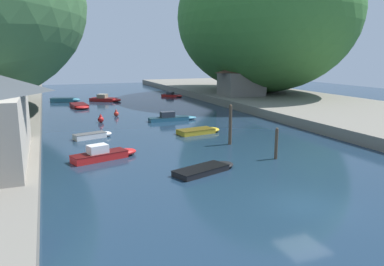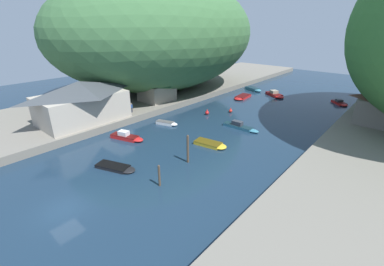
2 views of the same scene
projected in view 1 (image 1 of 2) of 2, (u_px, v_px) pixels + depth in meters
water_surface at (154, 119)px, 47.70m from camera, size 130.00×130.00×0.00m
right_bank at (311, 106)px, 56.30m from camera, size 22.00×120.00×1.15m
hillside_right at (261, 16)px, 69.16m from camera, size 29.42×41.19×27.96m
right_bank_cottage at (241, 80)px, 64.21m from camera, size 7.34×5.79×5.33m
boat_cabin_cruiser at (94, 135)px, 36.94m from camera, size 4.04×2.25×0.53m
boat_white_cruiser at (173, 95)px, 73.58m from camera, size 4.13×4.20×0.94m
boat_moored_right at (106, 99)px, 66.25m from camera, size 5.77×4.74×1.27m
boat_navy_launch at (207, 169)px, 26.29m from camera, size 5.27×3.21×0.40m
boat_red_skiff at (80, 106)px, 58.23m from camera, size 2.71×5.86×0.54m
boat_far_right_bank at (200, 131)px, 39.21m from camera, size 4.93×2.52×0.50m
boat_open_rowboat at (67, 100)px, 65.44m from camera, size 5.23×3.22×0.70m
boat_near_quay at (173, 118)px, 46.66m from camera, size 6.24×1.44×1.18m
boat_mid_channel at (106, 154)px, 29.48m from camera, size 5.54×2.95×1.23m
mooring_post_nearest at (276, 143)px, 29.26m from camera, size 0.25×0.25×2.50m
mooring_post_second at (230, 124)px, 33.95m from camera, size 0.29×0.29×3.69m
channel_buoy_near at (116, 113)px, 50.03m from camera, size 0.64×0.64×0.97m
channel_buoy_far at (101, 119)px, 45.38m from camera, size 0.72×0.72×1.09m
person_on_quay at (12, 125)px, 32.19m from camera, size 0.23×0.39×1.69m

